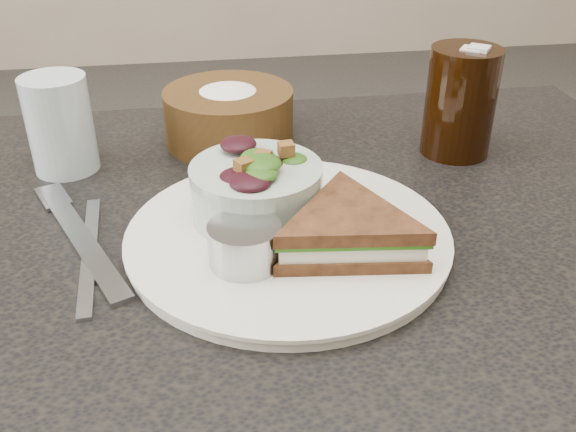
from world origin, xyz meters
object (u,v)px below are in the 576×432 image
(salad_bowl, at_px, (256,182))
(bread_basket, at_px, (229,107))
(dinner_plate, at_px, (288,237))
(water_glass, at_px, (60,124))
(sandwich, at_px, (349,231))
(dressing_ramekin, at_px, (245,245))
(cola_glass, at_px, (461,97))

(salad_bowl, relative_size, bread_basket, 0.80)
(dinner_plate, bearing_deg, salad_bowl, 126.16)
(water_glass, bearing_deg, sandwich, -40.60)
(dressing_ramekin, relative_size, water_glass, 0.58)
(salad_bowl, xyz_separation_m, water_glass, (-0.20, 0.16, 0.01))
(sandwich, distance_m, cola_glass, 0.28)
(sandwich, xyz_separation_m, cola_glass, (0.18, 0.21, 0.04))
(dinner_plate, bearing_deg, water_glass, 139.37)
(salad_bowl, bearing_deg, bread_basket, 92.98)
(cola_glass, height_order, water_glass, cola_glass)
(dinner_plate, bearing_deg, bread_basket, 98.42)
(dressing_ramekin, bearing_deg, cola_glass, 38.01)
(salad_bowl, height_order, dressing_ramekin, salad_bowl)
(sandwich, distance_m, bread_basket, 0.30)
(water_glass, bearing_deg, dinner_plate, -40.63)
(salad_bowl, xyz_separation_m, cola_glass, (0.26, 0.14, 0.02))
(cola_glass, bearing_deg, dressing_ramekin, -141.99)
(cola_glass, bearing_deg, dinner_plate, -143.57)
(dinner_plate, xyz_separation_m, cola_glass, (0.23, 0.17, 0.06))
(dinner_plate, height_order, salad_bowl, salad_bowl)
(sandwich, xyz_separation_m, water_glass, (-0.28, 0.24, 0.02))
(salad_bowl, bearing_deg, dinner_plate, -53.84)
(bread_basket, bearing_deg, cola_glass, -15.35)
(salad_bowl, relative_size, water_glass, 1.16)
(dinner_plate, xyz_separation_m, sandwich, (0.05, -0.04, 0.03))
(sandwich, relative_size, dressing_ramekin, 2.44)
(bread_basket, height_order, cola_glass, cola_glass)
(sandwich, height_order, water_glass, water_glass)
(cola_glass, distance_m, water_glass, 0.46)
(sandwich, distance_m, water_glass, 0.37)
(sandwich, distance_m, salad_bowl, 0.11)
(sandwich, bearing_deg, cola_glass, 55.68)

